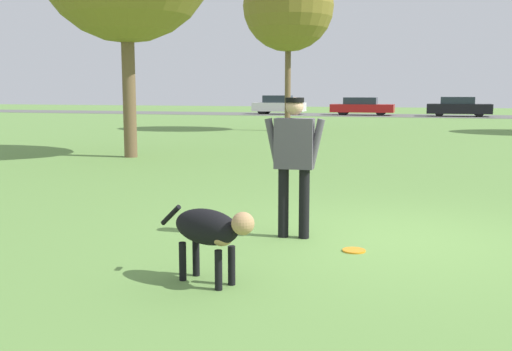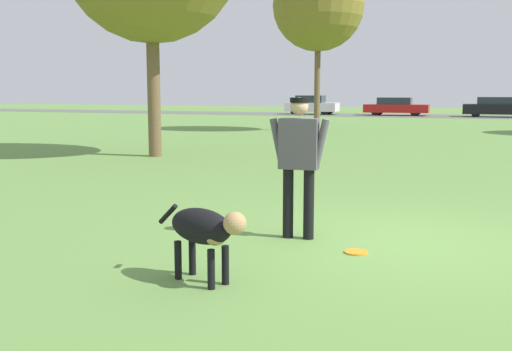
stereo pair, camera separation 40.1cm
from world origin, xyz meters
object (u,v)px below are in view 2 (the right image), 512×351
at_px(parked_car_white, 312,105).
at_px(parked_car_red, 396,107).
at_px(tree_far_left, 318,5).
at_px(frisbee, 356,252).
at_px(parked_car_black, 496,107).
at_px(person, 299,155).
at_px(dog, 205,229).

distance_m(parked_car_white, parked_car_red, 6.36).
bearing_deg(tree_far_left, frisbee, -73.76).
distance_m(frisbee, parked_car_black, 38.04).
bearing_deg(parked_car_black, person, -94.24).
bearing_deg(frisbee, parked_car_red, 97.07).
distance_m(frisbee, parked_car_red, 38.49).
height_order(person, parked_car_red, person).
xyz_separation_m(parked_car_red, parked_car_black, (6.79, -0.21, 0.02)).
bearing_deg(frisbee, person, 152.19).
relative_size(dog, parked_car_white, 0.28).
distance_m(person, parked_car_red, 37.97).
bearing_deg(parked_car_red, parked_car_white, 179.06).
xyz_separation_m(person, parked_car_black, (2.86, 37.56, -0.36)).
bearing_deg(dog, frisbee, 74.76).
distance_m(person, parked_car_white, 39.15).
bearing_deg(frisbee, parked_car_white, 106.20).
relative_size(frisbee, tree_far_left, 0.03).
bearing_deg(tree_far_left, person, -75.64).
xyz_separation_m(parked_car_white, parked_car_red, (6.36, -0.01, -0.05)).
height_order(person, frisbee, person).
distance_m(person, tree_far_left, 20.47).
bearing_deg(parked_car_red, tree_far_left, -94.06).
bearing_deg(parked_car_black, dog, -94.49).
relative_size(parked_car_red, parked_car_black, 1.06).
bearing_deg(dog, parked_car_black, 106.33).
xyz_separation_m(frisbee, tree_far_left, (-5.76, 19.77, 5.51)).
bearing_deg(parked_car_white, person, -76.24).
relative_size(tree_far_left, parked_car_black, 1.73).
xyz_separation_m(dog, parked_car_white, (-9.97, 39.75, 0.19)).
xyz_separation_m(dog, parked_car_red, (-3.60, 39.74, 0.14)).
height_order(person, dog, person).
height_order(tree_far_left, parked_car_black, tree_far_left).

